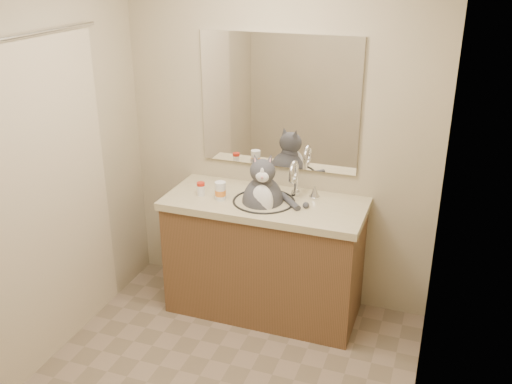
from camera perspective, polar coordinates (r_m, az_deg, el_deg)
room at (r=2.83m, az=-5.39°, el=-1.68°), size 2.22×2.52×2.42m
vanity at (r=3.97m, az=0.86°, el=-6.22°), size 1.34×0.59×1.12m
mirror at (r=3.84m, az=2.26°, el=8.95°), size 1.10×0.02×0.90m
shower_curtain at (r=3.51m, az=-20.36°, el=-1.08°), size 0.02×1.30×1.93m
cat at (r=3.76m, az=0.70°, el=-0.75°), size 0.45×0.37×0.55m
pill_bottle_redcap at (r=3.86m, az=-5.53°, el=0.32°), size 0.07×0.07×0.09m
pill_bottle_orange at (r=3.78m, az=-3.58°, el=0.08°), size 0.08×0.08×0.12m
grey_canister at (r=3.83m, az=-3.39°, el=-0.04°), size 0.05×0.05×0.07m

